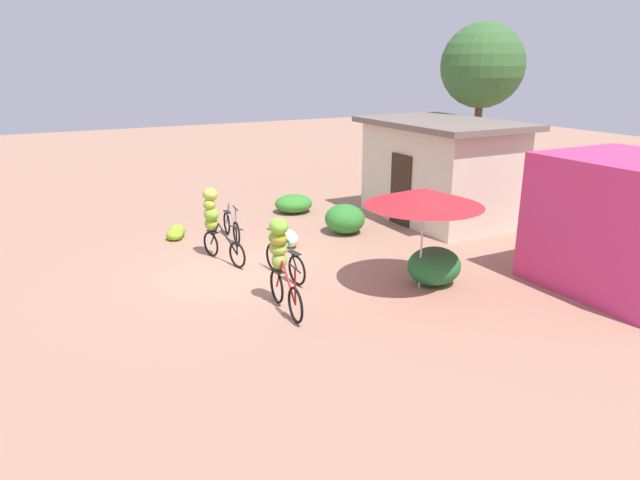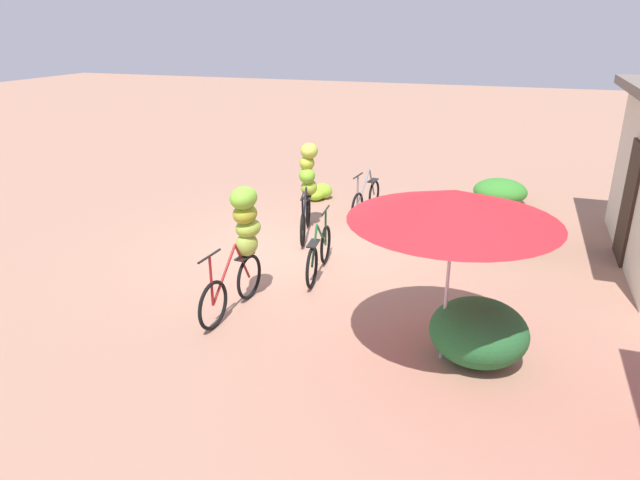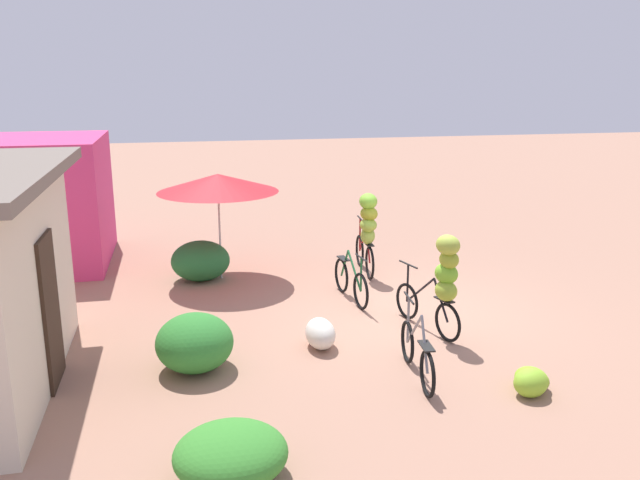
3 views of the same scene
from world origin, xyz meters
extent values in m
plane|color=#A47760|center=(0.00, 0.00, 0.00)|extent=(60.00, 60.00, 0.00)
cube|color=#332319|center=(-1.50, 5.40, 1.00)|extent=(0.90, 0.06, 2.00)
ellipsoid|color=#39892E|center=(-4.14, 3.32, 0.27)|extent=(1.08, 1.16, 0.55)
ellipsoid|color=#308130|center=(-1.50, 3.60, 0.39)|extent=(1.13, 1.07, 0.79)
ellipsoid|color=#246932|center=(2.57, 3.36, 0.40)|extent=(1.03, 1.15, 0.79)
cylinder|color=beige|center=(2.62, 2.96, 1.01)|extent=(0.04, 0.04, 2.03)
cone|color=red|center=(2.62, 2.96, 1.93)|extent=(2.35, 2.35, 0.35)
torus|color=black|center=(-1.89, 0.65, 0.30)|extent=(0.61, 0.11, 0.61)
torus|color=black|center=(-2.91, 0.75, 0.30)|extent=(0.61, 0.11, 0.61)
cylinder|color=slate|center=(-2.73, 0.73, 0.62)|extent=(0.39, 0.07, 0.66)
cylinder|color=slate|center=(-2.22, 0.68, 0.62)|extent=(0.69, 0.10, 0.67)
cylinder|color=black|center=(-1.89, 0.65, 0.96)|extent=(0.50, 0.08, 0.03)
cylinder|color=slate|center=(-1.89, 0.65, 0.63)|extent=(0.04, 0.04, 0.65)
cube|color=black|center=(-2.81, 0.74, 0.64)|extent=(0.37, 0.17, 0.02)
torus|color=black|center=(-0.28, 0.09, 0.30)|extent=(0.60, 0.21, 0.61)
torus|color=black|center=(-1.32, -0.20, 0.30)|extent=(0.60, 0.21, 0.61)
cylinder|color=black|center=(-1.14, -0.15, 0.60)|extent=(0.40, 0.14, 0.61)
cylinder|color=black|center=(-0.62, -0.01, 0.60)|extent=(0.71, 0.22, 0.62)
cylinder|color=black|center=(-0.28, 0.09, 0.94)|extent=(0.49, 0.16, 0.03)
cylinder|color=black|center=(-0.28, 0.09, 0.62)|extent=(0.04, 0.04, 0.64)
cube|color=black|center=(-1.22, -0.17, 0.64)|extent=(0.38, 0.23, 0.02)
ellipsoid|color=#8FAA31|center=(-1.29, -0.16, 0.80)|extent=(0.43, 0.37, 0.31)
ellipsoid|color=#75B62D|center=(-1.23, -0.18, 1.06)|extent=(0.47, 0.43, 0.32)
ellipsoid|color=#93A52D|center=(-1.27, -0.19, 1.29)|extent=(0.36, 0.29, 0.27)
ellipsoid|color=#9CB03D|center=(-1.29, -0.15, 1.52)|extent=(0.47, 0.41, 0.30)
torus|color=black|center=(0.32, 0.72, 0.32)|extent=(0.65, 0.12, 0.65)
torus|color=black|center=(1.28, 0.82, 0.32)|extent=(0.65, 0.12, 0.65)
cylinder|color=#19592D|center=(1.11, 0.80, 0.61)|extent=(0.37, 0.08, 0.59)
cylinder|color=#19592D|center=(0.63, 0.75, 0.61)|extent=(0.65, 0.11, 0.59)
cylinder|color=black|center=(0.32, 0.72, 0.93)|extent=(0.50, 0.08, 0.03)
cylinder|color=#19592D|center=(0.32, 0.72, 0.62)|extent=(0.04, 0.04, 0.60)
cube|color=black|center=(1.19, 0.81, 0.68)|extent=(0.37, 0.18, 0.02)
torus|color=black|center=(2.88, 0.02, 0.33)|extent=(0.67, 0.09, 0.67)
torus|color=black|center=(1.92, 0.08, 0.33)|extent=(0.67, 0.09, 0.67)
cylinder|color=maroon|center=(2.09, 0.07, 0.65)|extent=(0.37, 0.06, 0.64)
cylinder|color=maroon|center=(2.57, 0.04, 0.65)|extent=(0.65, 0.08, 0.65)
cylinder|color=black|center=(2.88, 0.02, 1.03)|extent=(0.50, 0.06, 0.03)
cylinder|color=maroon|center=(2.88, 0.02, 0.68)|extent=(0.04, 0.04, 0.70)
cube|color=black|center=(2.02, 0.08, 0.70)|extent=(0.37, 0.16, 0.02)
ellipsoid|color=#92AF40|center=(2.00, 0.11, 0.87)|extent=(0.42, 0.37, 0.33)
ellipsoid|color=#91B33A|center=(1.95, 0.12, 1.10)|extent=(0.44, 0.37, 0.26)
ellipsoid|color=#99A228|center=(1.99, 0.10, 1.32)|extent=(0.44, 0.36, 0.28)
ellipsoid|color=#7FC437|center=(2.02, 0.11, 1.56)|extent=(0.47, 0.39, 0.31)
ellipsoid|color=#89BF2F|center=(-3.19, -0.54, 0.18)|extent=(0.52, 0.56, 0.36)
ellipsoid|color=#8AC628|center=(-3.03, -0.64, 0.14)|extent=(0.51, 0.44, 0.29)
ellipsoid|color=#80A52E|center=(-3.05, -0.71, 0.12)|extent=(0.37, 0.31, 0.25)
ellipsoid|color=silver|center=(-1.14, 1.75, 0.22)|extent=(0.70, 0.44, 0.44)
camera|label=1|loc=(11.28, -3.94, 4.47)|focal=32.01mm
camera|label=2|loc=(8.68, 3.51, 3.79)|focal=31.90mm
camera|label=3|loc=(-10.04, 3.68, 3.99)|focal=36.77mm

